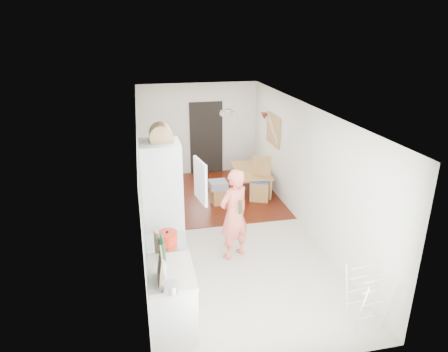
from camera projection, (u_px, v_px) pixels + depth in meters
name	position (u px, v px, depth m)	size (l,w,h in m)	color
room_shell	(226.00, 173.00, 7.63)	(3.20, 7.00, 2.50)	silver
floor	(226.00, 231.00, 8.07)	(3.20, 7.00, 0.01)	beige
wood_floor_overlay	(210.00, 195.00, 9.76)	(3.20, 3.30, 0.01)	#561707
sage_wall_panel	(141.00, 190.00, 5.28)	(0.02, 3.00, 1.30)	gray
tile_splashback	(146.00, 257.00, 5.02)	(0.02, 1.90, 0.50)	black
doorway_recess	(206.00, 138.00, 10.94)	(0.90, 0.04, 2.00)	black
base_cabinet	(172.00, 302.00, 5.33)	(0.60, 0.90, 0.86)	silver
worktop	(170.00, 272.00, 5.17)	(0.62, 0.92, 0.06)	beige
range_cooker	(167.00, 270.00, 6.01)	(0.60, 0.60, 0.88)	silver
cooker_top	(166.00, 243.00, 5.85)	(0.60, 0.60, 0.04)	#B1B1B3
fridge_housing	(163.00, 204.00, 6.73)	(0.66, 0.66, 2.15)	silver
fridge_door	(200.00, 181.00, 6.41)	(0.56, 0.04, 0.70)	silver
fridge_interior	(180.00, 176.00, 6.62)	(0.02, 0.52, 0.66)	white
pinboard	(274.00, 130.00, 9.57)	(0.03, 0.90, 0.70)	tan
pinboard_frame	(273.00, 130.00, 9.57)	(0.01, 0.94, 0.74)	#A16F3D
wall_sconce	(264.00, 116.00, 10.09)	(0.18, 0.18, 0.16)	maroon
person	(234.00, 207.00, 6.85)	(0.71, 0.47, 1.95)	#E76454
dining_table	(252.00, 181.00, 10.02)	(1.30, 0.72, 0.46)	#A16F3D
dining_chair	(260.00, 180.00, 9.35)	(0.43, 0.43, 1.02)	#A16F3D
stool	(218.00, 196.00, 9.22)	(0.29, 0.29, 0.38)	#A16F3D
grey_drape	(218.00, 185.00, 9.14)	(0.39, 0.39, 0.18)	gray
drying_rack	(368.00, 299.00, 5.39)	(0.44, 0.40, 0.85)	silver
bread_bin	(161.00, 135.00, 6.36)	(0.39, 0.37, 0.20)	tan
red_casserole	(167.00, 238.00, 5.78)	(0.30, 0.30, 0.17)	red
steel_pan	(171.00, 287.00, 4.74)	(0.21, 0.21, 0.10)	#B1B1B3
held_bottle	(240.00, 207.00, 6.68)	(0.05, 0.05, 0.24)	#1D4121
bottle_a	(162.00, 248.00, 5.37)	(0.07, 0.07, 0.31)	#1D4121
bottle_b	(163.00, 252.00, 5.34)	(0.06, 0.06, 0.27)	#1D4121
bottle_c	(163.00, 271.00, 4.96)	(0.09, 0.09, 0.21)	beige
pepper_mill_front	(157.00, 243.00, 5.57)	(0.07, 0.07, 0.24)	tan
pepper_mill_back	(161.00, 246.00, 5.53)	(0.06, 0.06, 0.22)	tan
chopping_boards	(160.00, 267.00, 4.86)	(0.04, 0.31, 0.41)	tan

